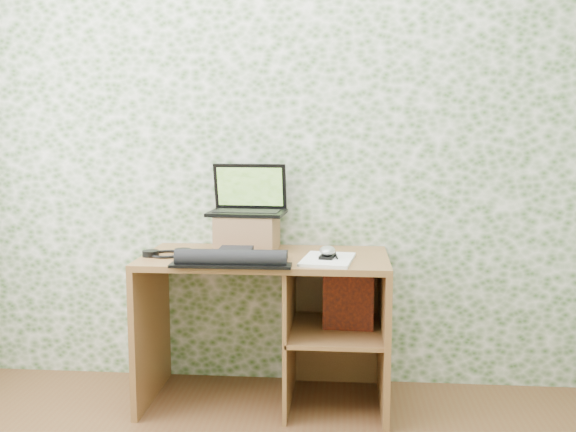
# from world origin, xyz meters

# --- Properties ---
(wall_back) EXTENTS (3.50, 0.00, 3.50)m
(wall_back) POSITION_xyz_m (0.00, 1.75, 1.30)
(wall_back) COLOR silver
(wall_back) RESTS_ON ground
(desk) EXTENTS (1.20, 0.60, 0.75)m
(desk) POSITION_xyz_m (0.08, 1.47, 0.48)
(desk) COLOR brown
(desk) RESTS_ON floor
(riser) EXTENTS (0.32, 0.27, 0.18)m
(riser) POSITION_xyz_m (-0.11, 1.58, 0.84)
(riser) COLOR brown
(riser) RESTS_ON desk
(laptop) EXTENTS (0.40, 0.29, 0.26)m
(laptop) POSITION_xyz_m (-0.11, 1.63, 0.99)
(laptop) COLOR black
(laptop) RESTS_ON riser
(keyboard) EXTENTS (0.55, 0.28, 0.08)m
(keyboard) POSITION_xyz_m (-0.12, 1.24, 0.78)
(keyboard) COLOR black
(keyboard) RESTS_ON desk
(headphones) EXTENTS (0.23, 0.22, 0.03)m
(headphones) POSITION_xyz_m (-0.48, 1.39, 0.76)
(headphones) COLOR black
(headphones) RESTS_ON desk
(notepad) EXTENTS (0.27, 0.35, 0.02)m
(notepad) POSITION_xyz_m (0.31, 1.33, 0.76)
(notepad) COLOR white
(notepad) RESTS_ON desk
(mouse) EXTENTS (0.09, 0.13, 0.04)m
(mouse) POSITION_xyz_m (0.31, 1.33, 0.79)
(mouse) COLOR #B2B2B4
(mouse) RESTS_ON notepad
(pen) EXTENTS (0.02, 0.15, 0.01)m
(pen) POSITION_xyz_m (0.35, 1.37, 0.77)
(pen) COLOR black
(pen) RESTS_ON notepad
(red_box) EXTENTS (0.25, 0.09, 0.30)m
(red_box) POSITION_xyz_m (0.41, 1.44, 0.54)
(red_box) COLOR maroon
(red_box) RESTS_ON desk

